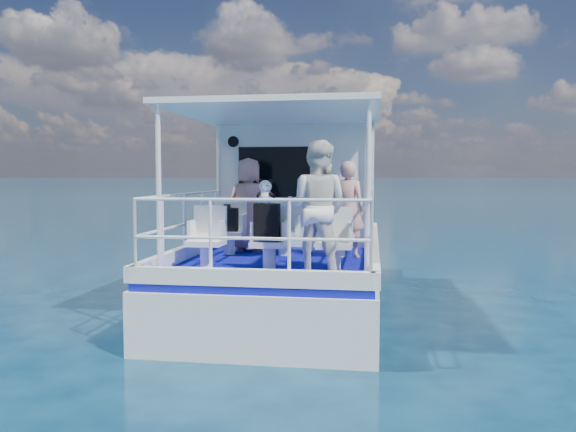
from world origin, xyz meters
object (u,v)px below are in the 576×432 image
object	(u,v)px
passenger_stbd_aft	(317,208)
panda	(266,191)
backpack_center	(267,222)
passenger_port_fwd	(249,205)

from	to	relation	value
passenger_stbd_aft	panda	bearing A→B (deg)	-9.66
backpack_center	panda	world-z (taller)	panda
passenger_port_fwd	backpack_center	bearing A→B (deg)	114.07
passenger_stbd_aft	backpack_center	bearing A→B (deg)	-11.66
backpack_center	panda	size ratio (longest dim) A/B	1.53
backpack_center	panda	xyz separation A→B (m)	(-0.01, -0.02, 0.43)
passenger_port_fwd	passenger_stbd_aft	size ratio (longest dim) A/B	0.91
passenger_port_fwd	panda	xyz separation A→B (m)	(0.63, -1.75, 0.27)
passenger_port_fwd	backpack_center	distance (m)	1.85
passenger_stbd_aft	panda	xyz separation A→B (m)	(-0.74, 0.33, 0.20)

